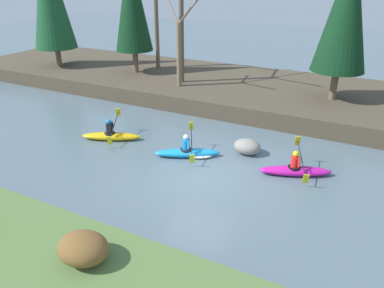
% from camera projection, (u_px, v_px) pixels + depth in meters
% --- Properties ---
extents(ground_plane, '(90.00, 90.00, 0.00)m').
position_uv_depth(ground_plane, '(199.00, 178.00, 14.07)').
color(ground_plane, slate).
extents(riverbank_far, '(44.00, 8.85, 0.89)m').
position_uv_depth(riverbank_far, '(275.00, 94.00, 22.12)').
color(riverbank_far, '#4C4233').
rests_on(riverbank_far, ground).
extents(conifer_tree_left, '(2.40, 2.40, 7.69)m').
position_uv_depth(conifer_tree_left, '(132.00, 0.00, 23.25)').
color(conifer_tree_left, brown).
rests_on(conifer_tree_left, riverbank_far).
extents(conifer_tree_mid_left, '(2.70, 2.70, 7.62)m').
position_uv_depth(conifer_tree_mid_left, '(347.00, 8.00, 17.96)').
color(conifer_tree_mid_left, brown).
rests_on(conifer_tree_mid_left, riverbank_far).
extents(bare_tree_upstream, '(3.95, 3.90, 7.19)m').
position_uv_depth(bare_tree_upstream, '(157.00, 17.00, 25.03)').
color(bare_tree_upstream, brown).
rests_on(bare_tree_upstream, riverbank_far).
extents(bare_tree_mid_upstream, '(3.99, 3.95, 7.29)m').
position_uv_depth(bare_tree_mid_upstream, '(182.00, 23.00, 21.55)').
color(bare_tree_mid_upstream, brown).
rests_on(bare_tree_mid_upstream, riverbank_far).
extents(bare_tree_mid_downstream, '(2.71, 2.67, 4.83)m').
position_uv_depth(bare_tree_mid_downstream, '(180.00, 47.00, 21.21)').
color(bare_tree_mid_downstream, '#7A664C').
rests_on(bare_tree_mid_downstream, riverbank_far).
extents(shrub_clump_far_end, '(1.28, 1.07, 0.69)m').
position_uv_depth(shrub_clump_far_end, '(83.00, 248.00, 8.81)').
color(shrub_clump_far_end, brown).
rests_on(shrub_clump_far_end, riverbank_near).
extents(kayaker_lead, '(2.72, 1.97, 1.20)m').
position_uv_depth(kayaker_lead, '(296.00, 170.00, 14.17)').
color(kayaker_lead, '#C61999').
rests_on(kayaker_lead, ground).
extents(kayaker_middle, '(2.66, 1.94, 1.20)m').
position_uv_depth(kayaker_middle, '(190.00, 152.00, 15.60)').
color(kayaker_middle, '#1993D6').
rests_on(kayaker_middle, ground).
extents(kayaker_trailing, '(2.71, 1.96, 1.20)m').
position_uv_depth(kayaker_trailing, '(112.00, 135.00, 17.15)').
color(kayaker_trailing, yellow).
rests_on(kayaker_trailing, ground).
extents(boulder_midstream, '(1.15, 0.90, 0.65)m').
position_uv_depth(boulder_midstream, '(247.00, 147.00, 15.80)').
color(boulder_midstream, gray).
rests_on(boulder_midstream, ground).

